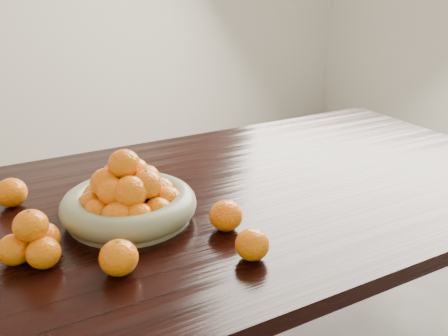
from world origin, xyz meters
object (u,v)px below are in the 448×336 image
loose_orange_0 (119,258)px  dining_table (210,225)px  fruit_bowl (129,199)px  orange_pyramid (33,241)px

loose_orange_0 → dining_table: bearing=36.3°
loose_orange_0 → fruit_bowl: bearing=66.1°
dining_table → fruit_bowl: size_ratio=6.18×
fruit_bowl → orange_pyramid: bearing=-160.1°
dining_table → loose_orange_0: 0.42m
fruit_bowl → dining_table: bearing=5.6°
fruit_bowl → loose_orange_0: bearing=-113.9°
dining_table → loose_orange_0: size_ratio=25.79×
loose_orange_0 → orange_pyramid: bearing=136.0°
fruit_bowl → orange_pyramid: 0.25m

